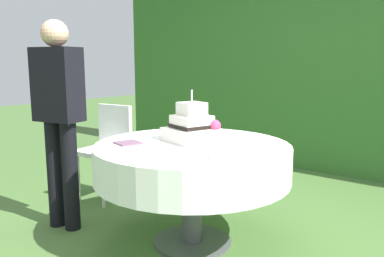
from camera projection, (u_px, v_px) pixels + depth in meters
name	position (u px, v px, depth m)	size (l,w,h in m)	color
ground_plane	(192.00, 242.00, 2.84)	(20.00, 20.00, 0.00)	#476B33
foliage_hedge	(328.00, 64.00, 4.65)	(6.14, 0.45, 2.54)	#336628
cake_table	(192.00, 162.00, 2.74)	(1.36, 1.36, 0.73)	#4C4C51
wedding_cake	(192.00, 127.00, 2.80)	(0.42, 0.42, 0.37)	white
serving_plate_near	(266.00, 144.00, 2.68)	(0.14, 0.14, 0.01)	white
serving_plate_far	(124.00, 152.00, 2.44)	(0.11, 0.11, 0.01)	white
serving_plate_left	(217.00, 157.00, 2.31)	(0.11, 0.11, 0.01)	white
napkin_stack	(128.00, 143.00, 2.73)	(0.16, 0.16, 0.01)	#6B4C60
garden_chair	(108.00, 142.00, 3.72)	(0.44, 0.44, 0.89)	white
standing_person	(59.00, 111.00, 2.96)	(0.39, 0.27, 1.60)	black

